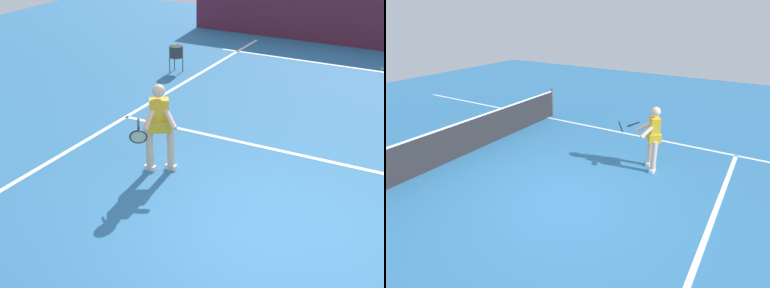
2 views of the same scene
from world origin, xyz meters
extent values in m
plane|color=teal|center=(0.00, 0.00, 0.00)|extent=(28.42, 28.42, 0.00)
cube|color=white|center=(0.00, -8.43, 0.00)|extent=(9.29, 0.10, 0.01)
cube|color=white|center=(0.00, -2.64, 0.00)|extent=(8.29, 0.10, 0.01)
cube|color=white|center=(4.14, 0.00, 0.00)|extent=(0.10, 19.86, 0.01)
cylinder|color=beige|center=(2.10, -1.06, 0.39)|extent=(0.13, 0.13, 0.78)
cylinder|color=beige|center=(2.40, -0.86, 0.39)|extent=(0.13, 0.13, 0.78)
cube|color=white|center=(2.10, -1.06, 0.04)|extent=(0.20, 0.10, 0.08)
cube|color=white|center=(2.40, -0.86, 0.04)|extent=(0.20, 0.10, 0.08)
cube|color=gold|center=(2.25, -0.96, 1.04)|extent=(0.38, 0.34, 0.52)
cube|color=gold|center=(2.25, -0.96, 0.84)|extent=(0.49, 0.45, 0.20)
sphere|color=beige|center=(2.25, -0.96, 1.44)|extent=(0.22, 0.22, 0.22)
cylinder|color=beige|center=(2.05, -0.91, 1.06)|extent=(0.45, 0.33, 0.37)
cylinder|color=beige|center=(2.30, -0.75, 1.06)|extent=(0.16, 0.49, 0.37)
cylinder|color=black|center=(2.31, -0.42, 1.02)|extent=(0.19, 0.27, 0.14)
torus|color=black|center=(2.15, -0.17, 0.96)|extent=(0.30, 0.26, 0.28)
cylinder|color=beige|center=(2.15, -0.17, 0.96)|extent=(0.25, 0.21, 0.23)
sphere|color=#D1E533|center=(0.01, -8.62, 0.03)|extent=(0.07, 0.07, 0.07)
cylinder|color=#333338|center=(4.75, -5.84, 0.55)|extent=(0.36, 0.36, 0.30)
cylinder|color=#333338|center=(4.88, -5.71, 0.20)|extent=(0.02, 0.02, 0.40)
cylinder|color=#333338|center=(4.63, -5.97, 0.20)|extent=(0.02, 0.02, 0.40)
cylinder|color=#333338|center=(4.88, -5.97, 0.20)|extent=(0.02, 0.02, 0.40)
sphere|color=#D1E533|center=(4.80, -5.84, 0.71)|extent=(0.07, 0.07, 0.07)
camera|label=1|loc=(-2.22, 6.14, 4.46)|focal=51.05mm
camera|label=2|loc=(-4.60, -3.09, 3.58)|focal=30.09mm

